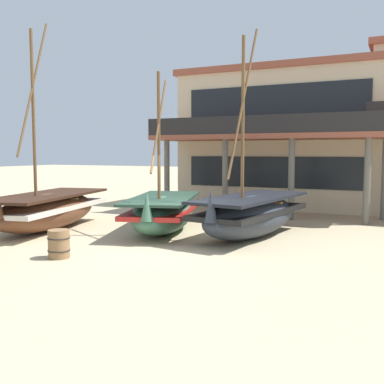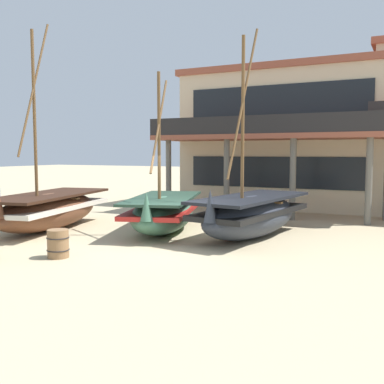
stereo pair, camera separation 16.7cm
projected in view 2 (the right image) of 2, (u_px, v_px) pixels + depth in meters
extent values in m
plane|color=tan|center=(177.00, 244.00, 12.71)|extent=(120.00, 120.00, 0.00)
ellipsoid|color=#427056|center=(163.00, 214.00, 14.63)|extent=(3.17, 4.98, 1.15)
cube|color=red|center=(163.00, 210.00, 14.61)|extent=(3.13, 4.81, 0.14)
cube|color=#243D2F|center=(163.00, 198.00, 14.58)|extent=(3.19, 4.91, 0.08)
cone|color=#427056|center=(147.00, 207.00, 12.38)|extent=(0.46, 0.46, 0.80)
cylinder|color=brown|center=(159.00, 141.00, 13.84)|extent=(0.10, 0.10, 4.26)
cylinder|color=brown|center=(159.00, 124.00, 13.80)|extent=(0.78, 2.25, 3.01)
cube|color=brown|center=(166.00, 201.00, 14.93)|extent=(1.71, 0.69, 0.06)
ellipsoid|color=brown|center=(49.00, 211.00, 15.09)|extent=(2.95, 5.57, 1.21)
cube|color=silver|center=(49.00, 207.00, 15.08)|extent=(2.92, 5.37, 0.14)
cube|color=#351E13|center=(48.00, 195.00, 15.04)|extent=(2.98, 5.48, 0.08)
cylinder|color=brown|center=(35.00, 119.00, 14.18)|extent=(0.10, 0.10, 5.59)
cylinder|color=brown|center=(34.00, 88.00, 14.10)|extent=(0.45, 1.84, 4.38)
cube|color=brown|center=(55.00, 198.00, 15.44)|extent=(1.81, 0.53, 0.06)
ellipsoid|color=#2D333D|center=(251.00, 216.00, 13.70)|extent=(2.46, 5.17, 1.26)
cube|color=black|center=(251.00, 211.00, 13.68)|extent=(2.45, 4.98, 0.15)
cube|color=black|center=(252.00, 198.00, 13.65)|extent=(2.50, 5.08, 0.09)
cone|color=#2D333D|center=(210.00, 206.00, 11.69)|extent=(0.40, 0.40, 0.88)
cylinder|color=brown|center=(243.00, 124.00, 12.94)|extent=(0.10, 0.10, 5.05)
cylinder|color=brown|center=(243.00, 101.00, 12.88)|extent=(0.32, 1.78, 4.47)
cube|color=brown|center=(257.00, 201.00, 13.96)|extent=(1.69, 0.40, 0.06)
cylinder|color=olive|center=(58.00, 244.00, 11.00)|extent=(0.52, 0.52, 0.70)
torus|color=black|center=(58.00, 237.00, 10.99)|extent=(0.56, 0.56, 0.03)
torus|color=black|center=(58.00, 250.00, 11.02)|extent=(0.56, 0.56, 0.03)
cube|color=beige|center=(291.00, 142.00, 22.13)|extent=(9.51, 5.73, 6.24)
cube|color=brown|center=(293.00, 75.00, 21.84)|extent=(9.89, 5.95, 0.30)
cube|color=black|center=(275.00, 172.00, 19.68)|extent=(7.99, 0.06, 1.37)
cube|color=black|center=(276.00, 101.00, 19.40)|extent=(7.99, 0.06, 1.37)
cube|color=brown|center=(266.00, 137.00, 18.34)|extent=(9.51, 2.76, 0.20)
cylinder|color=#666056|center=(169.00, 176.00, 19.42)|extent=(0.24, 0.24, 3.12)
cylinder|color=#666056|center=(227.00, 178.00, 18.22)|extent=(0.24, 0.24, 3.12)
cylinder|color=#666056|center=(293.00, 179.00, 17.02)|extent=(0.24, 0.24, 3.12)
cylinder|color=#666056|center=(369.00, 182.00, 15.83)|extent=(0.24, 0.24, 3.12)
cube|color=black|center=(256.00, 124.00, 17.11)|extent=(9.51, 0.08, 0.70)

